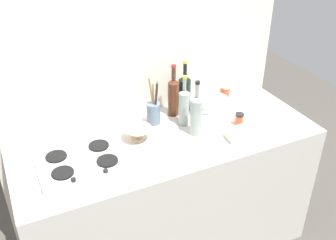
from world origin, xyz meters
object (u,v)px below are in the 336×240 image
Objects in this scene: condiment_jar_front at (225,93)px; utensil_crock at (154,112)px; stovetop_hob at (82,161)px; wine_bottle_rightmost at (196,114)px; wine_bottle_mid_left at (185,92)px; condiment_jar_rear at (239,119)px; wine_bottle_leftmost at (173,96)px; butter_dish at (241,134)px; plate_stack at (210,106)px; mixing_bowl at (138,133)px; wine_bottle_mid_right at (184,106)px.

utensil_crock is at bearing -173.07° from condiment_jar_front.
wine_bottle_rightmost is at bearing -0.60° from stovetop_hob.
wine_bottle_mid_left is 0.39m from condiment_jar_rear.
condiment_jar_front is 1.38× the size of condiment_jar_rear.
utensil_crock is (-0.16, -0.05, -0.05)m from wine_bottle_leftmost.
condiment_jar_rear is (0.98, -0.03, 0.03)m from stovetop_hob.
utensil_crock reaches higher than butter_dish.
condiment_jar_front is 0.33m from condiment_jar_rear.
wine_bottle_mid_left reaches higher than plate_stack.
stovetop_hob is at bearing -159.01° from wine_bottle_leftmost.
mixing_bowl is 1.05× the size of butter_dish.
utensil_crock reaches higher than stovetop_hob.
wine_bottle_leftmost is 2.21× the size of butter_dish.
plate_stack reaches higher than butter_dish.
condiment_jar_front is (1.07, 0.28, 0.04)m from stovetop_hob.
wine_bottle_mid_right is at bearing -28.68° from utensil_crock.
wine_bottle_mid_left reaches higher than wine_bottle_mid_right.
utensil_crock reaches higher than plate_stack.
utensil_crock is at bearing 175.53° from plate_stack.
condiment_jar_front is at bearing 3.13° from wine_bottle_leftmost.
condiment_jar_rear is at bearing 59.32° from butter_dish.
utensil_crock is (-0.25, -0.07, -0.05)m from wine_bottle_mid_left.
condiment_jar_front is (0.39, 0.29, -0.08)m from wine_bottle_rightmost.
condiment_jar_front is (0.72, 0.20, 0.01)m from mixing_bowl.
plate_stack is 0.26m from wine_bottle_leftmost.
wine_bottle_leftmost is 0.17m from utensil_crock.
plate_stack is 0.19m from wine_bottle_mid_left.
wine_bottle_mid_right is 0.13m from wine_bottle_rightmost.
wine_bottle_mid_right is at bearing 95.85° from wine_bottle_rightmost.
wine_bottle_mid_right is (-0.22, -0.06, 0.08)m from plate_stack.
plate_stack is at bearing -36.90° from wine_bottle_mid_left.
butter_dish is at bearing -52.50° from wine_bottle_mid_right.
butter_dish is 0.54m from utensil_crock.
condiment_jar_front reaches higher than plate_stack.
stovetop_hob is 1.93× the size of plate_stack.
plate_stack is at bearing -4.47° from utensil_crock.
wine_bottle_rightmost is (0.01, -0.13, 0.01)m from wine_bottle_mid_right.
condiment_jar_front reaches higher than condiment_jar_rear.
butter_dish reaches higher than stovetop_hob.
stovetop_hob is 0.36m from mixing_bowl.
utensil_crock reaches higher than mixing_bowl.
wine_bottle_rightmost is at bearing 174.75° from condiment_jar_rear.
wine_bottle_mid_right is at bearing -158.49° from condiment_jar_front.
utensil_crock is 3.03× the size of condiment_jar_front.
stovetop_hob is 0.91m from butter_dish.
utensil_crock is at bearing 22.38° from stovetop_hob.
wine_bottle_rightmost is at bearing -104.46° from wine_bottle_mid_left.
condiment_jar_rear is at bearing -106.93° from condiment_jar_front.
condiment_jar_front is at bearing -0.74° from wine_bottle_mid_left.
butter_dish is at bearing -90.21° from plate_stack.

